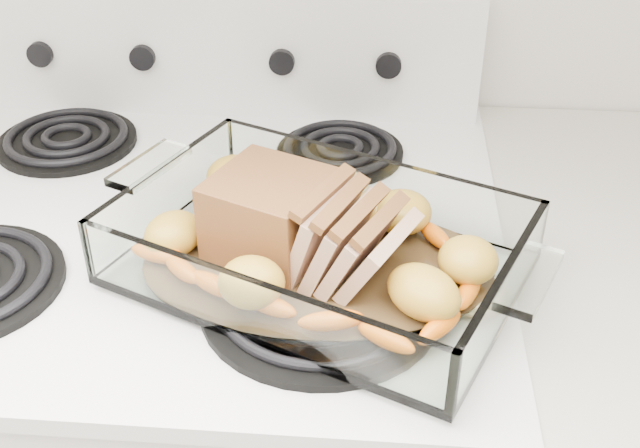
{
  "coord_description": "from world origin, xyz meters",
  "views": [
    {
      "loc": [
        0.24,
        0.86,
        1.46
      ],
      "look_at": [
        0.18,
        1.56,
        0.99
      ],
      "focal_mm": 45.0,
      "sensor_mm": 36.0,
      "label": 1
    }
  ],
  "objects": [
    {
      "name": "baking_dish",
      "position": [
        0.18,
        1.54,
        0.96
      ],
      "size": [
        0.4,
        0.27,
        0.08
      ],
      "rotation": [
        0.0,
        0.0,
        -0.42
      ],
      "color": "white",
      "rests_on": "electric_range"
    },
    {
      "name": "pork_roast",
      "position": [
        0.15,
        1.54,
        1.0
      ],
      "size": [
        0.21,
        0.11,
        0.09
      ],
      "rotation": [
        0.0,
        0.0,
        -0.04
      ],
      "color": "brown",
      "rests_on": "baking_dish"
    },
    {
      "name": "roast_vegetables",
      "position": [
        0.18,
        1.58,
        0.97
      ],
      "size": [
        0.38,
        0.21,
        0.05
      ],
      "rotation": [
        0.0,
        0.0,
        0.2
      ],
      "color": "orange",
      "rests_on": "baking_dish"
    },
    {
      "name": "wooden_spoon",
      "position": [
        0.31,
        1.57,
        0.94
      ],
      "size": [
        0.18,
        0.28,
        0.02
      ],
      "rotation": [
        0.0,
        0.0,
        0.46
      ],
      "color": "#D4BE84",
      "rests_on": "electric_range"
    }
  ]
}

